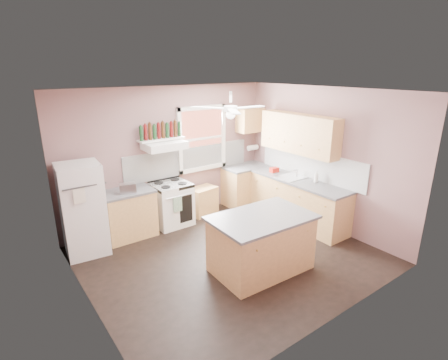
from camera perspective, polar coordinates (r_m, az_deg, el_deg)
floor at (r=6.02m, az=0.94°, el=-12.29°), size 4.50×4.50×0.00m
ceiling at (r=5.21m, az=1.10°, el=14.29°), size 4.50×4.50×0.00m
wall_back at (r=7.12m, az=-8.93°, el=4.09°), size 4.50×0.05×2.70m
wall_right at (r=7.03m, az=15.98°, el=3.42°), size 0.05×4.00×2.70m
wall_left at (r=4.55m, az=-22.55°, el=-5.24°), size 0.05×4.00×2.70m
backsplash_back at (r=7.34m, az=-5.60°, el=3.23°), size 2.90×0.03×0.55m
backsplash_right at (r=7.22m, az=13.80°, el=2.54°), size 0.03×2.60×0.55m
window_view at (r=7.39m, az=-3.68°, el=6.77°), size 1.00×0.02×1.20m
window_frame at (r=7.37m, az=-3.57°, el=6.74°), size 1.16×0.07×1.36m
refrigerator at (r=6.26m, az=-22.05°, el=-4.49°), size 0.73×0.71×1.57m
base_cabinet_left at (r=6.72m, az=-15.28°, el=-5.49°), size 0.90×0.60×0.86m
counter_left at (r=6.56m, az=-15.61°, el=-1.88°), size 0.92×0.62×0.04m
toaster at (r=6.40m, az=-15.45°, el=-1.31°), size 0.31×0.22×0.18m
stove at (r=7.05m, az=-8.54°, el=-3.90°), size 0.71×0.64×0.86m
range_hood at (r=6.72m, az=-9.68°, el=5.58°), size 0.78×0.50×0.14m
bottle_shelf at (r=6.80m, az=-10.19°, el=6.57°), size 0.90×0.26×0.03m
cart at (r=7.50m, az=-3.43°, el=-3.53°), size 0.62×0.45×0.57m
base_cabinet_corner at (r=8.05m, az=3.57°, el=-0.91°), size 1.00×0.60×0.86m
base_cabinet_right at (r=7.24m, az=11.90°, el=-3.49°), size 0.60×2.20×0.86m
counter_corner at (r=7.92m, az=3.63°, el=2.17°), size 1.02×0.62×0.04m
counter_right at (r=7.09m, az=12.08°, el=-0.12°), size 0.62×2.22×0.04m
sink at (r=7.21m, az=10.91°, el=0.40°), size 0.55×0.45×0.03m
faucet at (r=7.30m, az=11.81°, el=1.18°), size 0.03×0.03×0.14m
upper_cabinet_right at (r=7.10m, az=12.11°, el=7.42°), size 0.33×1.80×0.76m
upper_cabinet_corner at (r=7.93m, az=4.30°, el=9.72°), size 0.60×0.33×0.52m
paper_towel at (r=8.15m, az=4.70°, el=5.29°), size 0.26×0.12×0.12m
island at (r=5.50m, az=6.07°, el=-10.39°), size 1.48×0.97×0.86m
island_top at (r=5.30m, az=6.23°, el=-6.11°), size 1.57×1.05×0.04m
ceiling_fan_hub at (r=5.23m, az=1.08°, el=11.56°), size 0.20×0.20×0.08m
soap_bottle at (r=6.97m, az=14.84°, el=0.54°), size 0.11×0.11×0.23m
red_caddy at (r=7.49m, az=8.21°, el=1.66°), size 0.19×0.13×0.10m
wine_bottles at (r=6.77m, az=-10.25°, el=7.89°), size 0.86×0.06×0.31m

